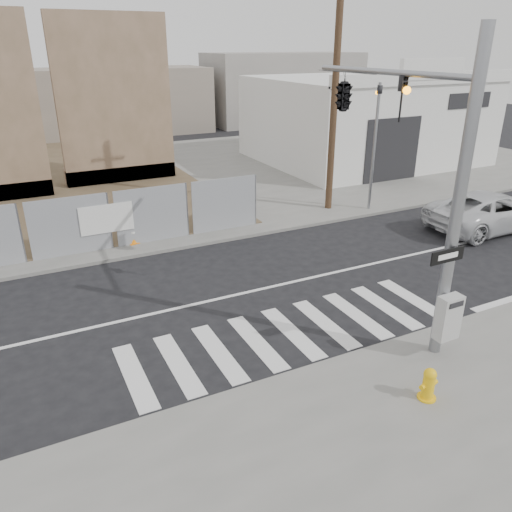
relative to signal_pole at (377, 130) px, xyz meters
name	(u,v)px	position (x,y,z in m)	size (l,w,h in m)	color
ground	(249,292)	(-2.49, 2.05, -4.78)	(100.00, 100.00, 0.00)	black
sidewalk_far	(133,182)	(-2.49, 16.05, -4.72)	(50.00, 20.00, 0.12)	slate
signal_pole	(377,130)	(0.00, 0.00, 0.00)	(0.96, 5.87, 7.00)	gray
far_signal_pole	(376,130)	(5.51, 6.65, -1.30)	(0.16, 0.20, 5.60)	gray
concrete_wall_right	(116,117)	(-2.99, 16.13, -1.40)	(5.50, 1.30, 8.00)	brown
auto_shop	(364,119)	(11.50, 15.01, -2.25)	(12.00, 10.20, 5.95)	silver
utility_pole_right	(335,85)	(4.01, 7.55, 0.42)	(1.60, 0.28, 10.00)	#4A3322
fire_hydrant	(429,384)	(-1.42, -3.98, -4.31)	(0.46, 0.46, 0.71)	yellow
suv	(491,211)	(8.32, 2.77, -4.04)	(2.45, 5.31, 1.48)	silver
traffic_cone_d	(133,235)	(-4.65, 7.14, -4.33)	(0.41, 0.41, 0.67)	orange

